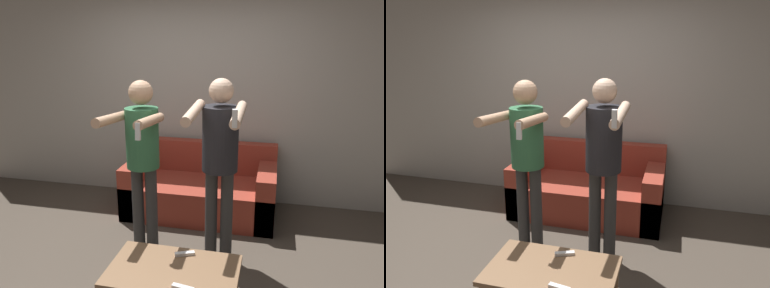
{
  "view_description": "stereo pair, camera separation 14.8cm",
  "coord_description": "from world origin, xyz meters",
  "views": [
    {
      "loc": [
        0.96,
        -2.57,
        1.98
      ],
      "look_at": [
        0.16,
        0.93,
        0.97
      ],
      "focal_mm": 35.0,
      "sensor_mm": 36.0,
      "label": 1
    },
    {
      "loc": [
        1.1,
        -2.53,
        1.98
      ],
      "look_at": [
        0.16,
        0.93,
        0.97
      ],
      "focal_mm": 35.0,
      "sensor_mm": 36.0,
      "label": 2
    }
  ],
  "objects": [
    {
      "name": "remote_far",
      "position": [
        0.35,
        -0.16,
        0.42
      ],
      "size": [
        0.15,
        0.09,
        0.02
      ],
      "color": "white",
      "rests_on": "coffee_table"
    },
    {
      "name": "wall_back",
      "position": [
        0.0,
        1.89,
        1.35
      ],
      "size": [
        6.4,
        0.06,
        2.7
      ],
      "color": "#B7B2A8",
      "rests_on": "ground_plane"
    },
    {
      "name": "remote_near",
      "position": [
        0.44,
        -0.55,
        0.42
      ],
      "size": [
        0.15,
        0.06,
        0.02
      ],
      "color": "white",
      "rests_on": "coffee_table"
    },
    {
      "name": "person_standing_right",
      "position": [
        0.51,
        0.46,
        1.05
      ],
      "size": [
        0.43,
        0.71,
        1.67
      ],
      "color": "#383838",
      "rests_on": "ground_plane"
    },
    {
      "name": "ground_plane",
      "position": [
        0.0,
        0.0,
        0.0
      ],
      "size": [
        14.0,
        14.0,
        0.0
      ],
      "primitive_type": "plane",
      "color": "#4C4238"
    },
    {
      "name": "coffee_table",
      "position": [
        0.31,
        -0.35,
        0.37
      ],
      "size": [
        0.93,
        0.57,
        0.41
      ],
      "color": "#846042",
      "rests_on": "ground_plane"
    },
    {
      "name": "couch",
      "position": [
        0.16,
        1.43,
        0.27
      ],
      "size": [
        1.7,
        0.87,
        0.78
      ],
      "color": "#9E3828",
      "rests_on": "ground_plane"
    },
    {
      "name": "person_standing_left",
      "position": [
        -0.19,
        0.45,
        1.02
      ],
      "size": [
        0.42,
        0.7,
        1.64
      ],
      "color": "#383838",
      "rests_on": "ground_plane"
    }
  ]
}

